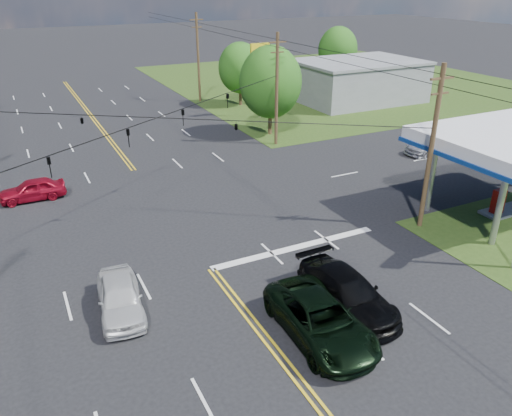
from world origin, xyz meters
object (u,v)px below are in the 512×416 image
pole_se (431,147)px  tree_far_r (338,50)px  pickup_white (120,297)px  tree_right_a (271,82)px  pole_ne (277,89)px  pole_right_far (198,57)px  suv_black (347,292)px  tree_right_b (240,68)px  pickup_dkgreen (320,320)px  retail_ne (357,82)px

pole_se → tree_far_r: (21.00, 39.00, -0.37)m
pickup_white → tree_right_a: bearing=55.5°
pole_ne → pole_right_far: bearing=90.0°
pole_ne → tree_far_r: pole_ne is taller
pole_ne → pole_right_far: (0.00, 19.00, 0.25)m
pole_se → suv_black: 10.81m
tree_right_b → tree_far_r: bearing=18.9°
pole_se → pole_right_far: pole_right_far is taller
tree_far_r → pickup_white: bearing=-134.5°
pole_se → tree_far_r: pole_se is taller
tree_right_a → pole_se: bearing=-92.7°
tree_far_r → pickup_dkgreen: (-31.93, -44.85, -3.72)m
pole_right_far → suv_black: bearing=-101.9°
tree_far_r → suv_black: tree_far_r is taller
retail_ne → pole_right_far: size_ratio=1.40×
pole_se → tree_right_b: pole_se is taller
retail_ne → pickup_dkgreen: retail_ne is taller
pole_ne → suv_black: pole_ne is taller
pole_se → suv_black: pole_se is taller
tree_right_a → tree_far_r: (20.00, 18.00, -0.33)m
tree_far_r → retail_ne: bearing=-111.8°
tree_right_a → suv_black: (-9.80, -25.76, -4.03)m
pole_ne → pickup_dkgreen: pole_ne is taller
retail_ne → pickup_dkgreen: 44.68m
pole_se → tree_far_r: 44.30m
pickup_dkgreen → pole_ne: bearing=67.5°
retail_ne → pickup_white: (-34.89, -29.53, -1.42)m
pole_right_far → retail_ne: bearing=-25.2°
tree_right_a → pickup_dkgreen: 29.65m
suv_black → pickup_dkgreen: bearing=-153.7°
retail_ne → pole_se: pole_se is taller
pole_ne → pickup_white: size_ratio=2.08×
pole_se → pickup_dkgreen: (-10.93, -5.85, -4.09)m
tree_right_b → pickup_white: tree_right_b is taller
retail_ne → pickup_white: 45.73m
tree_right_b → pole_ne: bearing=-103.1°
retail_ne → tree_right_a: size_ratio=1.71×
pickup_dkgreen → retail_ne: bearing=53.5°
retail_ne → tree_far_r: 11.02m
pole_right_far → tree_far_r: bearing=5.4°
tree_right_a → pole_ne: bearing=-108.4°
pickup_dkgreen → pole_right_far: bearing=77.9°
pole_right_far → pickup_white: size_ratio=2.19×
pickup_dkgreen → pickup_white: size_ratio=1.31×
suv_black → pickup_white: (-9.09, 4.23, -0.06)m
retail_ne → tree_far_r: (4.00, 10.00, 2.34)m
pickup_dkgreen → suv_black: (2.13, 1.08, 0.01)m
pole_ne → pickup_dkgreen: bearing=-114.6°
pickup_white → pole_right_far: bearing=71.2°
pole_ne → pickup_dkgreen: size_ratio=1.59×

